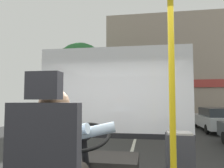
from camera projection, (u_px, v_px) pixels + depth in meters
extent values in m
cube|color=#323232|center=(136.00, 138.00, 10.42)|extent=(18.00, 44.00, 0.05)
cube|color=silver|center=(136.00, 137.00, 10.43)|extent=(0.12, 39.60, 0.00)
cube|color=#28282D|center=(43.00, 155.00, 1.36)|extent=(0.48, 0.10, 0.66)
cube|color=#28282D|center=(44.00, 86.00, 1.39)|extent=(0.22, 0.10, 0.18)
cylinder|color=silver|center=(53.00, 157.00, 1.52)|extent=(0.35, 0.35, 0.55)
cube|color=maroon|center=(63.00, 143.00, 1.70)|extent=(0.06, 0.01, 0.34)
sphere|color=#A37A5B|center=(54.00, 104.00, 1.54)|extent=(0.22, 0.22, 0.22)
cylinder|color=silver|center=(79.00, 134.00, 1.79)|extent=(0.61, 0.22, 0.21)
cylinder|color=silver|center=(57.00, 134.00, 1.82)|extent=(0.61, 0.22, 0.21)
cylinder|color=black|center=(85.00, 153.00, 2.29)|extent=(0.07, 0.21, 0.41)
torus|color=black|center=(83.00, 136.00, 2.23)|extent=(0.57, 0.55, 0.23)
cylinder|color=black|center=(83.00, 136.00, 2.23)|extent=(0.16, 0.16, 0.08)
cylinder|color=gold|center=(172.00, 94.00, 1.50)|extent=(0.04, 0.04, 2.25)
cube|color=#333338|center=(180.00, 168.00, 2.28)|extent=(0.28, 0.24, 0.72)
cube|color=#9E9993|center=(179.00, 133.00, 2.31)|extent=(0.25, 0.21, 0.02)
cube|color=silver|center=(113.00, 89.00, 3.49)|extent=(2.50, 0.01, 1.40)
cube|color=black|center=(113.00, 135.00, 3.44)|extent=(2.50, 0.08, 0.08)
cylinder|color=#4C3828|center=(80.00, 106.00, 14.10)|extent=(0.26, 0.26, 2.73)
sphere|color=#24602D|center=(80.00, 69.00, 14.27)|extent=(3.43, 3.43, 3.43)
cube|color=gray|center=(186.00, 69.00, 18.85)|extent=(13.54, 4.07, 8.88)
cube|color=#9E332D|center=(192.00, 83.00, 16.70)|extent=(13.00, 0.12, 0.60)
cube|color=silver|center=(217.00, 121.00, 12.55)|extent=(1.97, 4.50, 0.61)
cube|color=#282D33|center=(218.00, 112.00, 12.32)|extent=(1.62, 2.47, 0.47)
cylinder|color=black|center=(195.00, 123.00, 14.05)|extent=(0.14, 0.50, 0.50)
cylinder|color=black|center=(207.00, 129.00, 11.30)|extent=(0.14, 0.50, 0.50)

